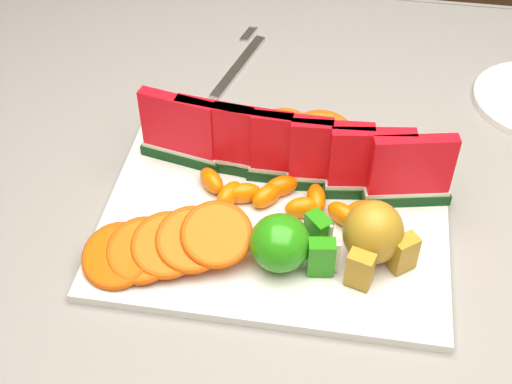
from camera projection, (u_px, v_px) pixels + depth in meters
The scene contains 10 objects.
table at pixel (311, 260), 0.93m from camera, with size 1.40×0.90×0.75m.
tablecloth at pixel (314, 228), 0.89m from camera, with size 1.53×1.03×0.20m.
platter at pixel (275, 219), 0.84m from camera, with size 0.40×0.30×0.01m.
apple_cluster at pixel (287, 243), 0.76m from camera, with size 0.11×0.09×0.06m.
pear_cluster at pixel (374, 236), 0.76m from camera, with size 0.09×0.09×0.07m.
fork at pixel (240, 63), 1.07m from camera, with size 0.06×0.19×0.00m.
watermelon_row at pixel (291, 151), 0.84m from camera, with size 0.39×0.07×0.10m.
orange_fan_front at pixel (167, 245), 0.77m from camera, with size 0.20×0.13×0.05m.
orange_fan_back at pixel (265, 137), 0.91m from camera, with size 0.24×0.11×0.04m.
tangerine_segments at pixel (284, 198), 0.84m from camera, with size 0.23×0.08×0.03m.
Camera 1 is at (0.02, -0.61, 1.37)m, focal length 50.00 mm.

